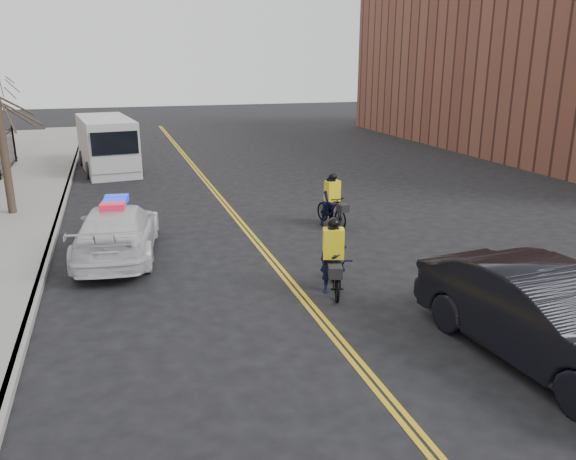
% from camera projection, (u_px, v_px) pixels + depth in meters
% --- Properties ---
extents(ground, '(120.00, 120.00, 0.00)m').
position_uv_depth(ground, '(304.00, 300.00, 13.13)').
color(ground, black).
rests_on(ground, ground).
extents(center_line_left, '(0.10, 60.00, 0.01)m').
position_uv_depth(center_line_left, '(231.00, 214.00, 20.41)').
color(center_line_left, gold).
rests_on(center_line_left, ground).
extents(center_line_right, '(0.10, 60.00, 0.01)m').
position_uv_depth(center_line_right, '(235.00, 214.00, 20.46)').
color(center_line_right, gold).
rests_on(center_line_right, ground).
extents(sidewalk, '(3.00, 60.00, 0.15)m').
position_uv_depth(sidewalk, '(7.00, 230.00, 18.27)').
color(sidewalk, gray).
rests_on(sidewalk, ground).
extents(curb, '(0.20, 60.00, 0.15)m').
position_uv_depth(curb, '(57.00, 226.00, 18.70)').
color(curb, gray).
rests_on(curb, ground).
extents(building_across, '(12.00, 30.00, 11.00)m').
position_uv_depth(building_across, '(550.00, 58.00, 34.25)').
color(building_across, brown).
rests_on(building_across, ground).
extents(police_cruiser, '(2.75, 5.39, 1.66)m').
position_uv_depth(police_cruiser, '(117.00, 231.00, 15.83)').
color(police_cruiser, white).
rests_on(police_cruiser, ground).
extents(dark_sedan, '(2.40, 5.56, 1.78)m').
position_uv_depth(dark_sedan, '(544.00, 317.00, 10.20)').
color(dark_sedan, black).
rests_on(dark_sedan, ground).
extents(cargo_van, '(3.02, 6.52, 2.64)m').
position_uv_depth(cargo_van, '(107.00, 145.00, 28.08)').
color(cargo_van, silver).
rests_on(cargo_van, ground).
extents(cyclist_near, '(1.19, 2.01, 1.86)m').
position_uv_depth(cyclist_near, '(333.00, 267.00, 13.38)').
color(cyclist_near, black).
rests_on(cyclist_near, ground).
extents(cyclist_far, '(0.91, 1.84, 1.80)m').
position_uv_depth(cyclist_far, '(332.00, 205.00, 18.86)').
color(cyclist_far, black).
rests_on(cyclist_far, ground).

